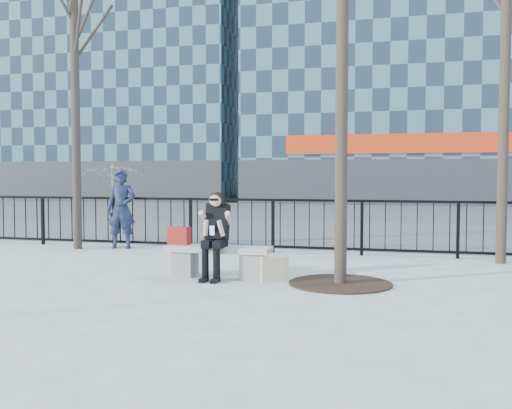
# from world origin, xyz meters

# --- Properties ---
(ground) EXTENTS (120.00, 120.00, 0.00)m
(ground) POSITION_xyz_m (0.00, 0.00, 0.00)
(ground) COLOR gray
(ground) RESTS_ON ground
(street_surface) EXTENTS (60.00, 23.00, 0.01)m
(street_surface) POSITION_xyz_m (0.00, 15.00, 0.00)
(street_surface) COLOR #474747
(street_surface) RESTS_ON ground
(railing) EXTENTS (14.00, 0.06, 1.10)m
(railing) POSITION_xyz_m (0.00, 3.00, 0.55)
(railing) COLOR black
(railing) RESTS_ON ground
(building_left) EXTENTS (16.20, 10.20, 22.60)m
(building_left) POSITION_xyz_m (-15.00, 27.00, 11.30)
(building_left) COLOR slate
(building_left) RESTS_ON ground
(tree_left) EXTENTS (2.80, 2.80, 6.50)m
(tree_left) POSITION_xyz_m (-4.00, 2.50, 4.86)
(tree_left) COLOR black
(tree_left) RESTS_ON ground
(tree_grate) EXTENTS (1.50, 1.50, 0.02)m
(tree_grate) POSITION_xyz_m (1.90, -0.10, 0.01)
(tree_grate) COLOR black
(tree_grate) RESTS_ON ground
(bench_main) EXTENTS (1.65, 0.46, 0.49)m
(bench_main) POSITION_xyz_m (0.00, 0.00, 0.30)
(bench_main) COLOR slate
(bench_main) RESTS_ON ground
(seated_woman) EXTENTS (0.50, 0.64, 1.34)m
(seated_woman) POSITION_xyz_m (0.00, -0.16, 0.67)
(seated_woman) COLOR black
(seated_woman) RESTS_ON ground
(handbag) EXTENTS (0.36, 0.20, 0.28)m
(handbag) POSITION_xyz_m (-0.66, 0.02, 0.63)
(handbag) COLOR maroon
(handbag) RESTS_ON bench_main
(shopping_bag) EXTENTS (0.43, 0.31, 0.38)m
(shopping_bag) POSITION_xyz_m (0.93, -0.17, 0.19)
(shopping_bag) COLOR beige
(shopping_bag) RESTS_ON ground
(standing_man) EXTENTS (0.70, 0.54, 1.71)m
(standing_man) POSITION_xyz_m (-3.11, 2.80, 0.86)
(standing_man) COLOR black
(standing_man) RESTS_ON ground
(vendor_umbrella) EXTENTS (2.72, 2.74, 1.92)m
(vendor_umbrella) POSITION_xyz_m (-5.09, 5.98, 0.96)
(vendor_umbrella) COLOR #F9F937
(vendor_umbrella) RESTS_ON ground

